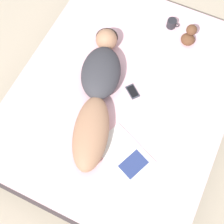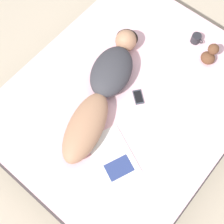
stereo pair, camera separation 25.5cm
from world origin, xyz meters
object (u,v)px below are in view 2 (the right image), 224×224
object	(u,v)px
person	(104,88)
open_magazine	(113,156)
cell_phone	(138,97)
coffee_mug	(196,38)

from	to	relation	value
person	open_magazine	size ratio (longest dim) A/B	2.56
open_magazine	cell_phone	distance (m)	0.56
coffee_mug	person	bearing A→B (deg)	-107.37
open_magazine	cell_phone	xyz separation A→B (m)	(-0.17, 0.54, 0.00)
open_magazine	coffee_mug	size ratio (longest dim) A/B	4.44
coffee_mug	cell_phone	size ratio (longest dim) A/B	0.77
person	coffee_mug	size ratio (longest dim) A/B	11.34
open_magazine	coffee_mug	bearing A→B (deg)	117.80
coffee_mug	cell_phone	xyz separation A→B (m)	(-0.05, -0.79, -0.04)
cell_phone	coffee_mug	bearing A→B (deg)	34.76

